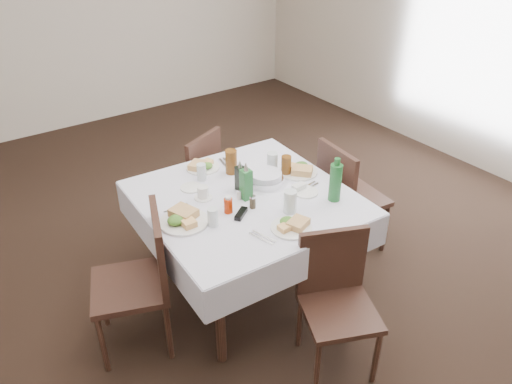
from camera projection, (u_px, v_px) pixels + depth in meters
ground_plane at (235, 287)px, 3.56m from camera, size 7.00×7.00×0.00m
room_shell at (229, 45)px, 2.67m from camera, size 6.04×7.04×2.80m
dining_table at (246, 208)px, 3.20m from camera, size 1.32×1.32×0.76m
chair_north at (195, 176)px, 3.93m from camera, size 0.54×0.54×0.86m
chair_south at (336, 292)px, 2.81m from camera, size 0.52×0.52×0.84m
chair_east at (345, 192)px, 3.68m from camera, size 0.46×0.46×0.89m
chair_west at (143, 273)px, 2.89m from camera, size 0.56×0.56×0.91m
meal_north at (202, 166)px, 3.46m from camera, size 0.23×0.23×0.05m
meal_south at (292, 225)px, 2.85m from camera, size 0.24×0.24×0.05m
meal_east at (299, 170)px, 3.41m from camera, size 0.26×0.26×0.06m
meal_west at (183, 219)px, 2.90m from camera, size 0.29×0.29×0.06m
side_plate_a at (191, 188)px, 3.24m from camera, size 0.14×0.14×0.01m
side_plate_b at (306, 192)px, 3.19m from camera, size 0.16×0.16×0.01m
water_n at (202, 172)px, 3.31m from camera, size 0.06×0.06×0.11m
water_s at (290, 202)px, 2.96m from camera, size 0.08×0.08×0.14m
water_e at (272, 162)px, 3.41m from camera, size 0.07×0.07×0.14m
water_w at (213, 217)px, 2.85m from camera, size 0.06×0.06×0.11m
iced_tea_a at (231, 162)px, 3.37m from camera, size 0.08×0.08×0.17m
iced_tea_b at (286, 166)px, 3.36m from camera, size 0.07×0.07×0.14m
bread_basket at (266, 178)px, 3.28m from camera, size 0.24×0.24×0.08m
oil_cruet_dark at (240, 177)px, 3.17m from camera, size 0.05×0.05×0.22m
oil_cruet_green at (246, 183)px, 3.08m from camera, size 0.06×0.06×0.26m
ketchup_bottle at (228, 205)px, 2.97m from camera, size 0.05×0.05×0.11m
salt_shaker at (239, 194)px, 3.11m from camera, size 0.03×0.03×0.07m
pepper_shaker at (253, 202)px, 3.02m from camera, size 0.04×0.04×0.08m
coffee_mug at (203, 193)px, 3.12m from camera, size 0.11×0.11×0.08m
sunglasses at (241, 214)px, 2.96m from camera, size 0.13×0.11×0.03m
green_bottle at (335, 182)px, 3.06m from camera, size 0.08×0.08×0.29m
sugar_caddy at (299, 187)px, 3.21m from camera, size 0.09×0.06×0.04m
cutlery_n at (226, 164)px, 3.52m from camera, size 0.08×0.19×0.01m
cutlery_s at (263, 238)px, 2.77m from camera, size 0.08×0.17×0.01m
cutlery_e at (308, 187)px, 3.24m from camera, size 0.18×0.08×0.01m
cutlery_w at (177, 209)px, 3.02m from camera, size 0.17×0.05×0.01m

